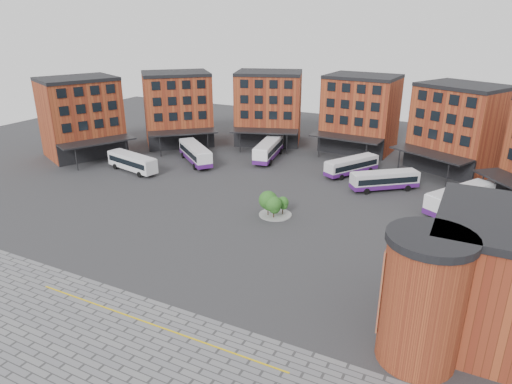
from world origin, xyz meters
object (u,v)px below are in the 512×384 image
at_px(bus_e, 385,180).
at_px(bus_d, 352,166).
at_px(bus_a, 132,161).
at_px(bus_f, 460,199).
at_px(bus_b, 195,153).
at_px(tree_island, 272,203).
at_px(blue_car, 428,331).
at_px(bus_c, 269,149).

bearing_deg(bus_e, bus_d, -165.67).
height_order(bus_a, bus_d, bus_a).
bearing_deg(bus_a, bus_f, -69.55).
bearing_deg(bus_d, bus_b, -137.22).
height_order(bus_a, bus_e, bus_a).
distance_m(tree_island, bus_f, 25.59).
bearing_deg(bus_b, tree_island, -85.07).
relative_size(tree_island, blue_car, 1.07).
bearing_deg(bus_d, bus_f, 4.03).
xyz_separation_m(tree_island, bus_b, (-22.53, 15.48, -0.05)).
bearing_deg(bus_c, bus_a, -146.04).
height_order(bus_c, bus_d, bus_c).
height_order(bus_c, bus_e, bus_c).
relative_size(bus_b, bus_c, 0.88).
distance_m(tree_island, blue_car, 27.41).
xyz_separation_m(bus_b, blue_car, (44.30, -32.08, -1.13)).
xyz_separation_m(bus_c, blue_car, (33.44, -40.19, -1.17)).
xyz_separation_m(bus_b, bus_d, (27.15, 6.14, -0.23)).
distance_m(bus_a, bus_b, 11.32).
bearing_deg(bus_b, blue_car, -86.50).
bearing_deg(tree_island, bus_c, 116.33).
bearing_deg(blue_car, bus_e, 27.16).
xyz_separation_m(bus_c, bus_d, (16.29, -1.96, -0.27)).
bearing_deg(bus_b, bus_c, -13.85).
relative_size(tree_island, bus_e, 0.45).
xyz_separation_m(bus_b, bus_c, (10.86, 8.11, 0.04)).
height_order(bus_a, bus_c, bus_c).
bearing_deg(bus_c, bus_e, -27.11).
relative_size(tree_island, bus_c, 0.35).
bearing_deg(bus_b, bus_e, -48.55).
xyz_separation_m(bus_c, bus_e, (22.80, -6.91, -0.25)).
relative_size(bus_d, bus_f, 0.88).
bearing_deg(bus_f, bus_d, -174.91).
height_order(bus_b, blue_car, bus_b).
relative_size(bus_c, bus_d, 1.22).
relative_size(bus_b, bus_e, 1.12).
bearing_deg(bus_d, blue_car, -35.81).
height_order(tree_island, bus_a, tree_island).
distance_m(bus_e, bus_f, 11.37).
xyz_separation_m(bus_a, bus_e, (40.45, 10.25, -0.19)).
bearing_deg(bus_e, bus_b, -126.39).
relative_size(tree_island, bus_a, 0.40).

